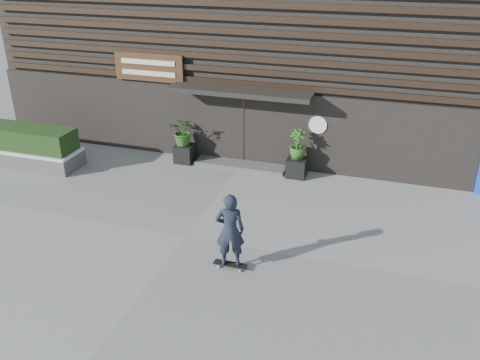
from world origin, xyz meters
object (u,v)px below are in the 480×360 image
(planter_pot_left, at_px, (185,153))
(raised_bed, at_px, (30,157))
(planter_pot_right, at_px, (297,167))
(skateboarder, at_px, (230,231))

(planter_pot_left, height_order, raised_bed, planter_pot_left)
(raised_bed, bearing_deg, planter_pot_left, 19.66)
(planter_pot_left, xyz_separation_m, raised_bed, (-4.82, -1.72, -0.05))
(planter_pot_right, distance_m, skateboarder, 5.37)
(planter_pot_right, height_order, raised_bed, planter_pot_right)
(skateboarder, bearing_deg, planter_pot_left, 122.57)
(planter_pot_left, relative_size, raised_bed, 0.17)
(planter_pot_left, height_order, skateboarder, skateboarder)
(planter_pot_left, height_order, planter_pot_right, same)
(planter_pot_left, xyz_separation_m, planter_pot_right, (3.80, 0.00, 0.00))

